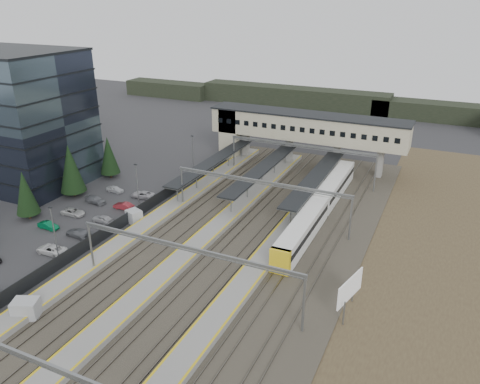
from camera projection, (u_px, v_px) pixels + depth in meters
The scene contains 15 objects.
ground at pixel (144, 247), 66.36m from camera, with size 220.00×220.00×0.00m, color #2B2B2D.
office_building at pixel (14, 118), 85.52m from camera, with size 24.30×18.30×24.30m.
conifer_row at pixel (4, 200), 69.73m from camera, with size 4.42×49.82×9.50m.
car_park at pixel (33, 248), 64.91m from camera, with size 10.44×44.64×1.29m.
lampposts at pixel (102, 206), 68.80m from camera, with size 0.50×53.25×8.07m.
fence at pixel (128, 218), 72.66m from camera, with size 0.08×90.00×2.00m.
relay_cabin_near at pixel (26, 309), 51.40m from camera, with size 3.31×2.94×2.28m.
relay_cabin_far at pixel (134, 216), 73.14m from camera, with size 2.76×2.55×2.05m.
rail_corridor at pixel (218, 243), 66.82m from camera, with size 34.00×90.00×0.92m.
canopies at pixel (262, 169), 84.70m from camera, with size 23.10×30.00×3.28m.
footbridge at pixel (293, 128), 95.40m from camera, with size 40.40×6.40×11.20m.
gantries at pixel (229, 216), 61.90m from camera, with size 28.40×62.28×7.17m.
train at pixel (320, 207), 74.21m from camera, with size 2.70×37.51×3.40m.
billboard at pixel (350, 290), 51.45m from camera, with size 1.50×5.45×4.66m.
treeline_far at pixel (403, 109), 133.17m from camera, with size 170.00×19.00×7.00m.
Camera 1 is at (36.73, -46.98, 33.09)m, focal length 35.00 mm.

